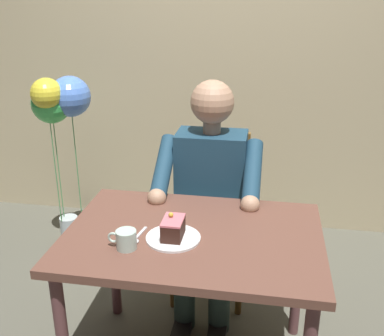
{
  "coord_description": "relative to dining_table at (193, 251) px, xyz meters",
  "views": [
    {
      "loc": [
        -0.28,
        1.63,
        1.64
      ],
      "look_at": [
        0.02,
        -0.1,
        0.95
      ],
      "focal_mm": 42.6,
      "sensor_mm": 36.0,
      "label": 1
    }
  ],
  "objects": [
    {
      "name": "chair",
      "position": [
        0.0,
        -0.66,
        -0.11
      ],
      "size": [
        0.42,
        0.42,
        0.91
      ],
      "color": "brown",
      "rests_on": "ground"
    },
    {
      "name": "dining_table",
      "position": [
        0.0,
        0.0,
        0.0
      ],
      "size": [
        1.06,
        0.74,
        0.7
      ],
      "color": "brown",
      "rests_on": "ground"
    },
    {
      "name": "dessert_plate",
      "position": [
        0.07,
        0.06,
        0.09
      ],
      "size": [
        0.22,
        0.22,
        0.01
      ],
      "primitive_type": "cylinder",
      "color": "white",
      "rests_on": "dining_table"
    },
    {
      "name": "seated_person",
      "position": [
        0.0,
        -0.49,
        0.04
      ],
      "size": [
        0.53,
        0.58,
        1.24
      ],
      "color": "navy",
      "rests_on": "ground"
    },
    {
      "name": "balloon_display",
      "position": [
        0.99,
        -0.92,
        0.34
      ],
      "size": [
        0.35,
        0.33,
        1.17
      ],
      "color": "#B2C1C6",
      "rests_on": "ground"
    },
    {
      "name": "dessert_spoon",
      "position": [
        0.21,
        0.08,
        0.09
      ],
      "size": [
        0.03,
        0.14,
        0.01
      ],
      "color": "silver",
      "rests_on": "dining_table"
    },
    {
      "name": "cafe_rear_panel",
      "position": [
        0.0,
        -1.54,
        0.88
      ],
      "size": [
        6.4,
        0.12,
        3.0
      ],
      "primitive_type": "cube",
      "color": "tan",
      "rests_on": "ground"
    },
    {
      "name": "cake_slice",
      "position": [
        0.07,
        0.06,
        0.14
      ],
      "size": [
        0.08,
        0.12,
        0.1
      ],
      "color": "#361C15",
      "rests_on": "dessert_plate"
    },
    {
      "name": "coffee_cup",
      "position": [
        0.24,
        0.16,
        0.13
      ],
      "size": [
        0.12,
        0.08,
        0.08
      ],
      "color": "#ACC9BB",
      "rests_on": "dining_table"
    }
  ]
}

